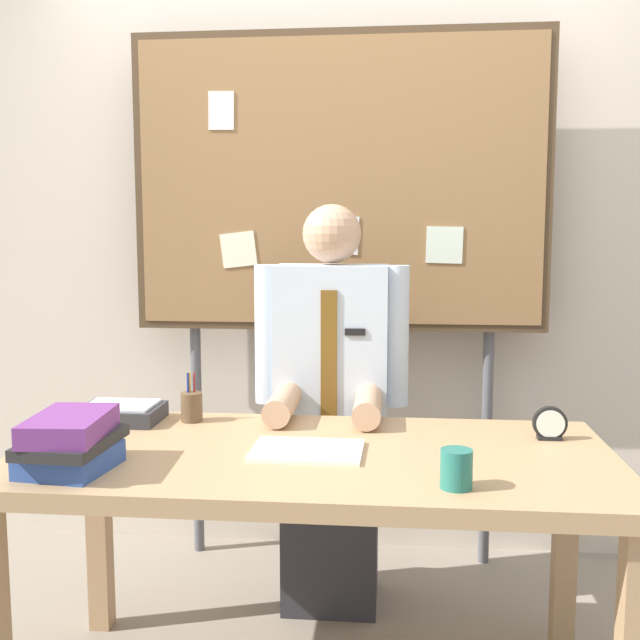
{
  "coord_description": "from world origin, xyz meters",
  "views": [
    {
      "loc": [
        0.22,
        -2.02,
        1.37
      ],
      "look_at": [
        0.0,
        0.18,
        1.11
      ],
      "focal_mm": 41.64,
      "sensor_mm": 36.0,
      "label": 1
    }
  ],
  "objects_px": {
    "desk_clock": "(550,425)",
    "paper_tray": "(121,413)",
    "book_stack": "(70,442)",
    "person": "(331,422)",
    "pen_holder": "(192,406)",
    "bulletin_board": "(339,189)",
    "desk": "(314,481)",
    "open_notebook": "(307,451)",
    "coffee_mug": "(456,469)"
  },
  "relations": [
    {
      "from": "bulletin_board",
      "to": "desk_clock",
      "type": "height_order",
      "value": "bulletin_board"
    },
    {
      "from": "desk",
      "to": "book_stack",
      "type": "bearing_deg",
      "value": -159.14
    },
    {
      "from": "book_stack",
      "to": "person",
      "type": "bearing_deg",
      "value": 53.75
    },
    {
      "from": "desk",
      "to": "paper_tray",
      "type": "height_order",
      "value": "paper_tray"
    },
    {
      "from": "book_stack",
      "to": "desk",
      "type": "bearing_deg",
      "value": 20.86
    },
    {
      "from": "book_stack",
      "to": "open_notebook",
      "type": "distance_m",
      "value": 0.63
    },
    {
      "from": "open_notebook",
      "to": "desk_clock",
      "type": "height_order",
      "value": "desk_clock"
    },
    {
      "from": "desk_clock",
      "to": "paper_tray",
      "type": "height_order",
      "value": "desk_clock"
    },
    {
      "from": "desk",
      "to": "open_notebook",
      "type": "relative_size",
      "value": 5.46
    },
    {
      "from": "person",
      "to": "desk_clock",
      "type": "distance_m",
      "value": 0.81
    },
    {
      "from": "desk_clock",
      "to": "coffee_mug",
      "type": "distance_m",
      "value": 0.55
    },
    {
      "from": "person",
      "to": "desk",
      "type": "bearing_deg",
      "value": -90.0
    },
    {
      "from": "person",
      "to": "book_stack",
      "type": "xyz_separation_m",
      "value": [
        -0.61,
        -0.83,
        0.15
      ]
    },
    {
      "from": "book_stack",
      "to": "desk_clock",
      "type": "bearing_deg",
      "value": 17.72
    },
    {
      "from": "open_notebook",
      "to": "book_stack",
      "type": "bearing_deg",
      "value": -160.32
    },
    {
      "from": "desk",
      "to": "desk_clock",
      "type": "bearing_deg",
      "value": 14.84
    },
    {
      "from": "desk_clock",
      "to": "coffee_mug",
      "type": "relative_size",
      "value": 1.05
    },
    {
      "from": "book_stack",
      "to": "desk_clock",
      "type": "height_order",
      "value": "book_stack"
    },
    {
      "from": "bulletin_board",
      "to": "book_stack",
      "type": "height_order",
      "value": "bulletin_board"
    },
    {
      "from": "desk",
      "to": "desk_clock",
      "type": "xyz_separation_m",
      "value": [
        0.68,
        0.18,
        0.13
      ]
    },
    {
      "from": "desk_clock",
      "to": "desk",
      "type": "bearing_deg",
      "value": -165.16
    },
    {
      "from": "person",
      "to": "paper_tray",
      "type": "bearing_deg",
      "value": -153.38
    },
    {
      "from": "pen_holder",
      "to": "paper_tray",
      "type": "height_order",
      "value": "pen_holder"
    },
    {
      "from": "desk_clock",
      "to": "paper_tray",
      "type": "xyz_separation_m",
      "value": [
        -1.35,
        0.08,
        -0.02
      ]
    },
    {
      "from": "pen_holder",
      "to": "open_notebook",
      "type": "bearing_deg",
      "value": -36.7
    },
    {
      "from": "person",
      "to": "paper_tray",
      "type": "distance_m",
      "value": 0.75
    },
    {
      "from": "pen_holder",
      "to": "coffee_mug",
      "type": "bearing_deg",
      "value": -34.81
    },
    {
      "from": "bulletin_board",
      "to": "book_stack",
      "type": "distance_m",
      "value": 1.52
    },
    {
      "from": "book_stack",
      "to": "bulletin_board",
      "type": "bearing_deg",
      "value": 63.05
    },
    {
      "from": "person",
      "to": "desk_clock",
      "type": "height_order",
      "value": "person"
    },
    {
      "from": "desk",
      "to": "open_notebook",
      "type": "xyz_separation_m",
      "value": [
        -0.02,
        -0.02,
        0.1
      ]
    },
    {
      "from": "open_notebook",
      "to": "paper_tray",
      "type": "relative_size",
      "value": 1.18
    },
    {
      "from": "desk",
      "to": "person",
      "type": "bearing_deg",
      "value": 90.0
    },
    {
      "from": "pen_holder",
      "to": "paper_tray",
      "type": "relative_size",
      "value": 0.62
    },
    {
      "from": "book_stack",
      "to": "pen_holder",
      "type": "xyz_separation_m",
      "value": [
        0.18,
        0.52,
        -0.03
      ]
    },
    {
      "from": "desk",
      "to": "pen_holder",
      "type": "distance_m",
      "value": 0.54
    },
    {
      "from": "coffee_mug",
      "to": "paper_tray",
      "type": "distance_m",
      "value": 1.16
    },
    {
      "from": "person",
      "to": "open_notebook",
      "type": "relative_size",
      "value": 4.77
    },
    {
      "from": "desk",
      "to": "book_stack",
      "type": "xyz_separation_m",
      "value": [
        -0.61,
        -0.23,
        0.16
      ]
    },
    {
      "from": "open_notebook",
      "to": "desk_clock",
      "type": "bearing_deg",
      "value": 16.04
    },
    {
      "from": "person",
      "to": "bulletin_board",
      "type": "height_order",
      "value": "bulletin_board"
    },
    {
      "from": "book_stack",
      "to": "desk_clock",
      "type": "relative_size",
      "value": 2.96
    },
    {
      "from": "coffee_mug",
      "to": "open_notebook",
      "type": "bearing_deg",
      "value": 147.29
    },
    {
      "from": "person",
      "to": "pen_holder",
      "type": "xyz_separation_m",
      "value": [
        -0.43,
        -0.31,
        0.12
      ]
    },
    {
      "from": "desk",
      "to": "desk_clock",
      "type": "height_order",
      "value": "desk_clock"
    },
    {
      "from": "bulletin_board",
      "to": "book_stack",
      "type": "relative_size",
      "value": 7.27
    },
    {
      "from": "coffee_mug",
      "to": "pen_holder",
      "type": "xyz_separation_m",
      "value": [
        -0.8,
        0.56,
        0.0
      ]
    },
    {
      "from": "bulletin_board",
      "to": "pen_holder",
      "type": "height_order",
      "value": "bulletin_board"
    },
    {
      "from": "bulletin_board",
      "to": "pen_holder",
      "type": "xyz_separation_m",
      "value": [
        -0.43,
        -0.67,
        -0.73
      ]
    },
    {
      "from": "bulletin_board",
      "to": "desk_clock",
      "type": "relative_size",
      "value": 21.51
    }
  ]
}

